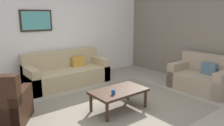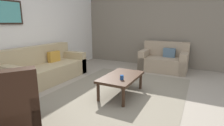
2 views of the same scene
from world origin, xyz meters
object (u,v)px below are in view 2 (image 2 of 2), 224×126
object	(u,v)px
armchair_leather	(4,116)
framed_artwork	(5,12)
couch_loveseat	(164,61)
cup	(122,77)
coffee_table	(121,78)
couch_main	(44,69)

from	to	relation	value
armchair_leather	framed_artwork	xyz separation A→B (m)	(1.35, 1.82, 1.39)
armchair_leather	framed_artwork	distance (m)	2.66
armchair_leather	couch_loveseat	bearing A→B (deg)	-14.96
armchair_leather	cup	bearing A→B (deg)	-26.74
couch_loveseat	framed_artwork	size ratio (longest dim) A/B	1.69
coffee_table	framed_artwork	size ratio (longest dim) A/B	1.34
cup	armchair_leather	bearing A→B (deg)	153.26
armchair_leather	coffee_table	world-z (taller)	armchair_leather
couch_main	armchair_leather	xyz separation A→B (m)	(-1.91, -1.40, 0.01)
couch_main	coffee_table	world-z (taller)	couch_main
couch_main	cup	bearing A→B (deg)	-94.49
cup	couch_loveseat	bearing A→B (deg)	-6.36
coffee_table	framed_artwork	bearing A→B (deg)	103.36
couch_main	framed_artwork	size ratio (longest dim) A/B	2.66
cup	couch_main	bearing A→B (deg)	85.51
coffee_table	framed_artwork	world-z (taller)	framed_artwork
framed_artwork	coffee_table	bearing A→B (deg)	-76.64
cup	framed_artwork	world-z (taller)	framed_artwork
couch_loveseat	coffee_table	size ratio (longest dim) A/B	1.26
armchair_leather	framed_artwork	size ratio (longest dim) A/B	1.35
armchair_leather	couch_main	bearing A→B (deg)	36.22
coffee_table	couch_main	bearing A→B (deg)	91.33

